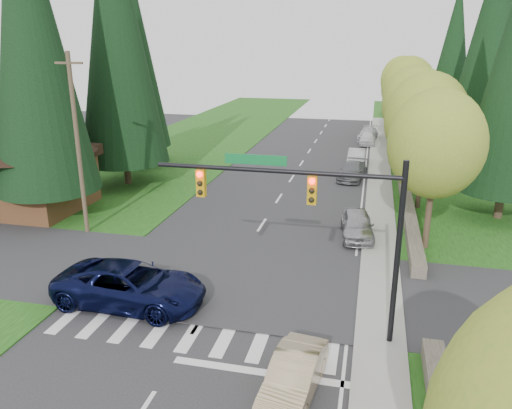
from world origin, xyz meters
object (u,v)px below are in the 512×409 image
(sedan_champagne, at_px, (294,376))
(suv_navy, at_px, (130,285))
(parked_car_b, at_px, (352,171))
(parked_car_a, at_px, (357,225))
(parked_car_c, at_px, (356,157))
(parked_car_e, at_px, (368,134))
(parked_car_d, at_px, (368,138))

(sedan_champagne, height_order, suv_navy, suv_navy)
(parked_car_b, bearing_deg, sedan_champagne, -83.06)
(sedan_champagne, xyz_separation_m, parked_car_a, (1.36, 13.85, 0.08))
(suv_navy, height_order, parked_car_c, suv_navy)
(suv_navy, bearing_deg, parked_car_e, -10.64)
(parked_car_a, bearing_deg, parked_car_d, 84.08)
(parked_car_d, relative_size, parked_car_e, 0.86)
(parked_car_a, height_order, parked_car_c, parked_car_a)
(sedan_champagne, distance_m, parked_car_d, 41.26)
(sedan_champagne, relative_size, parked_car_c, 0.95)
(sedan_champagne, bearing_deg, parked_car_e, 94.94)
(parked_car_a, relative_size, parked_car_c, 1.02)
(sedan_champagne, xyz_separation_m, parked_car_c, (0.59, 31.51, 0.04))
(suv_navy, xyz_separation_m, parked_car_c, (8.05, 27.51, -0.18))
(parked_car_d, bearing_deg, suv_navy, -102.80)
(parked_car_b, bearing_deg, parked_car_a, -78.03)
(sedan_champagne, height_order, parked_car_c, parked_car_c)
(sedan_champagne, relative_size, parked_car_b, 0.87)
(parked_car_c, bearing_deg, parked_car_b, -90.54)
(parked_car_b, bearing_deg, suv_navy, -101.48)
(suv_navy, distance_m, parked_car_c, 28.66)
(parked_car_c, distance_m, parked_car_d, 9.76)
(parked_car_c, height_order, parked_car_e, parked_car_e)
(sedan_champagne, bearing_deg, parked_car_b, 95.68)
(parked_car_d, xyz_separation_m, parked_car_e, (0.00, 2.50, -0.00))
(suv_navy, xyz_separation_m, parked_car_b, (7.94, 22.47, -0.21))
(parked_car_b, height_order, parked_car_e, parked_car_e)
(parked_car_d, bearing_deg, parked_car_c, -94.01)
(parked_car_c, relative_size, parked_car_d, 1.01)
(suv_navy, distance_m, parked_car_e, 40.71)
(parked_car_a, bearing_deg, parked_car_b, 88.06)
(sedan_champagne, xyz_separation_m, parked_car_e, (1.36, 43.74, 0.05))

